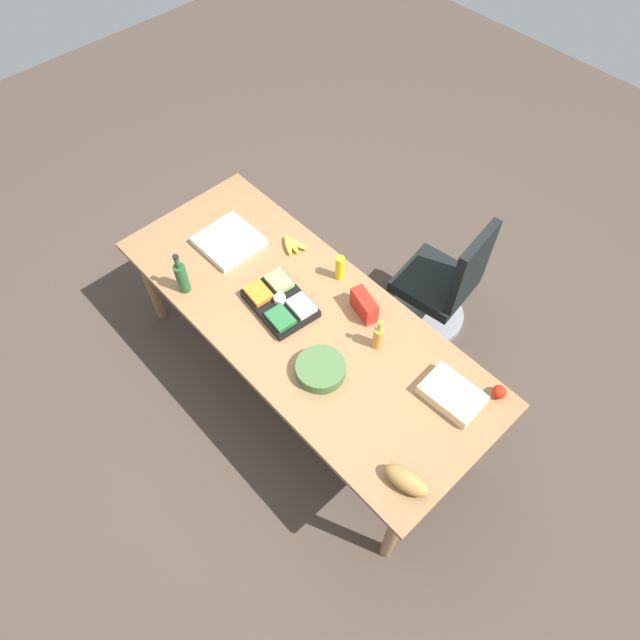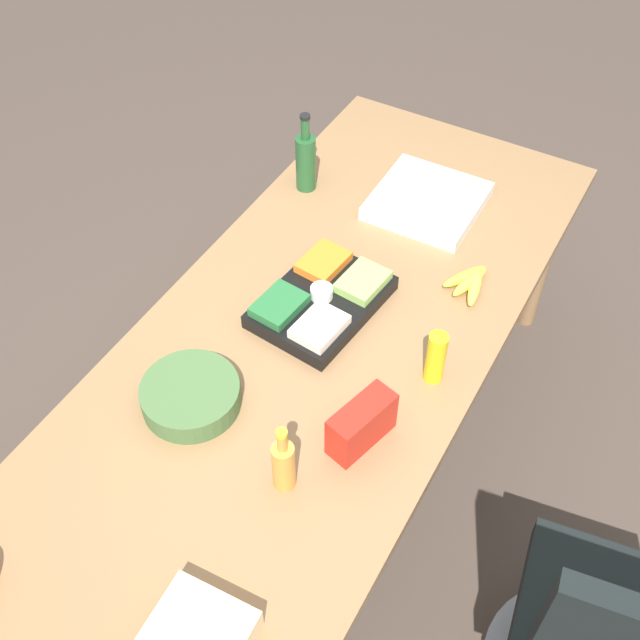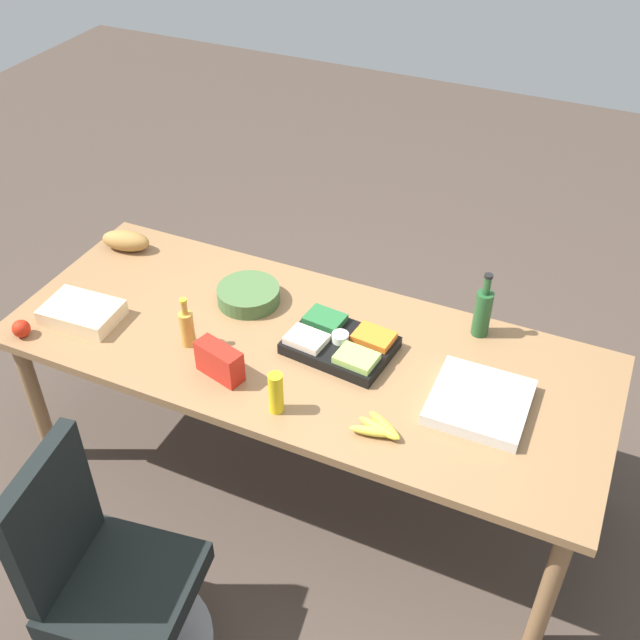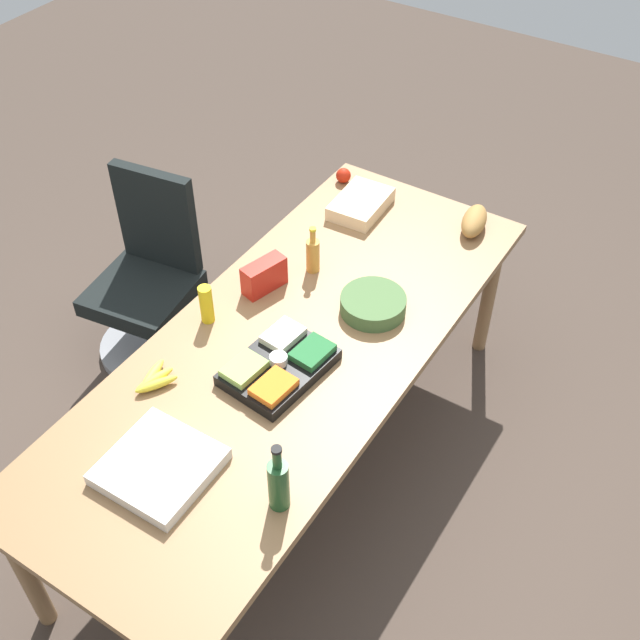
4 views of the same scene
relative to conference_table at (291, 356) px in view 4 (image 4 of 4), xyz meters
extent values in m
plane|color=#463930|center=(0.00, 0.00, -0.72)|extent=(10.00, 10.00, 0.00)
cube|color=olive|center=(0.00, 0.00, 0.05)|extent=(2.53, 1.01, 0.04)
cylinder|color=olive|center=(1.17, -0.42, -0.35)|extent=(0.07, 0.07, 0.75)
cylinder|color=olive|center=(-1.17, 0.42, -0.35)|extent=(0.07, 0.07, 0.75)
cylinder|color=olive|center=(1.17, 0.42, -0.35)|extent=(0.07, 0.07, 0.75)
cylinder|color=gray|center=(0.21, 1.06, -0.70)|extent=(0.56, 0.56, 0.05)
cylinder|color=gray|center=(0.21, 1.06, -0.49)|extent=(0.06, 0.06, 0.36)
cube|color=black|center=(0.21, 1.06, -0.31)|extent=(0.55, 0.55, 0.09)
cube|color=black|center=(0.42, 1.09, 0.00)|extent=(0.12, 0.44, 0.55)
cube|color=silver|center=(-0.76, 0.04, 0.10)|extent=(0.36, 0.36, 0.05)
cube|color=beige|center=(0.95, 0.23, 0.11)|extent=(0.33, 0.24, 0.07)
cube|color=red|center=(0.23, 0.29, 0.14)|extent=(0.21, 0.13, 0.14)
cube|color=black|center=(-0.15, -0.04, 0.10)|extent=(0.45, 0.34, 0.05)
cube|color=orange|center=(-0.27, -0.11, 0.14)|extent=(0.17, 0.14, 0.03)
cube|color=#256332|center=(-0.04, -0.13, 0.14)|extent=(0.17, 0.14, 0.03)
cube|color=#95BD5B|center=(-0.25, 0.04, 0.14)|extent=(0.17, 0.14, 0.03)
cube|color=beige|center=(-0.02, 0.02, 0.14)|extent=(0.17, 0.14, 0.03)
cylinder|color=white|center=(-0.15, -0.04, 0.14)|extent=(0.08, 0.08, 0.04)
cylinder|color=#436336|center=(0.35, -0.18, 0.11)|extent=(0.31, 0.31, 0.07)
sphere|color=red|center=(1.11, 0.43, 0.11)|extent=(0.08, 0.08, 0.08)
cylinder|color=gold|center=(0.44, 0.18, 0.15)|extent=(0.07, 0.07, 0.16)
cylinder|color=gold|center=(0.44, 0.18, 0.26)|extent=(0.03, 0.03, 0.06)
cylinder|color=gold|center=(0.44, 0.18, 0.30)|extent=(0.03, 0.03, 0.01)
ellipsoid|color=#A3743A|center=(1.10, -0.30, 0.12)|extent=(0.26, 0.16, 0.10)
ellipsoid|color=yellow|center=(-0.47, 0.30, 0.10)|extent=(0.17, 0.12, 0.04)
ellipsoid|color=yellow|center=(-0.46, 0.32, 0.10)|extent=(0.17, 0.08, 0.04)
ellipsoid|color=yellow|center=(-0.44, 0.35, 0.10)|extent=(0.17, 0.07, 0.04)
cylinder|color=yellow|center=(-0.07, 0.37, 0.16)|extent=(0.07, 0.07, 0.18)
cylinder|color=#214F27|center=(-0.64, -0.39, 0.18)|extent=(0.07, 0.07, 0.21)
cylinder|color=#214F27|center=(-0.64, -0.39, 0.32)|extent=(0.03, 0.03, 0.08)
cylinder|color=black|center=(-0.64, -0.39, 0.37)|extent=(0.04, 0.04, 0.01)
camera|label=1|loc=(1.50, -1.24, 2.81)|focal=31.82mm
camera|label=2|loc=(1.33, 0.79, 1.89)|focal=44.72mm
camera|label=3|loc=(-1.05, 2.14, 2.13)|focal=42.66mm
camera|label=4|loc=(-1.84, -1.31, 2.37)|focal=44.68mm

